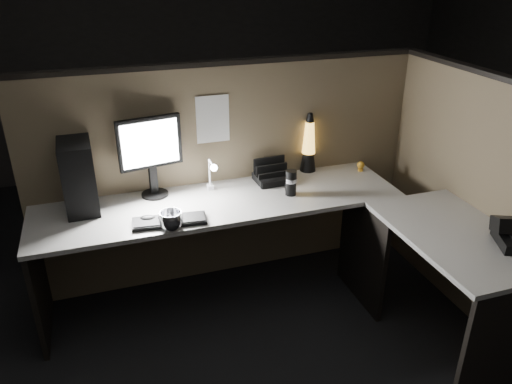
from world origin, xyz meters
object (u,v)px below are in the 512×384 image
object	(u,v)px
monitor	(150,149)
lava_lamp	(309,147)
pc_tower	(78,173)
keyboard	(170,221)

from	to	relation	value
monitor	lava_lamp	xyz separation A→B (m)	(1.09, 0.05, -0.13)
pc_tower	lava_lamp	world-z (taller)	pc_tower
lava_lamp	pc_tower	bearing A→B (deg)	-177.30
keyboard	lava_lamp	world-z (taller)	lava_lamp
pc_tower	keyboard	bearing A→B (deg)	-41.12
keyboard	lava_lamp	bearing A→B (deg)	29.63
pc_tower	keyboard	distance (m)	0.64
keyboard	lava_lamp	size ratio (longest dim) A/B	1.00
keyboard	lava_lamp	distance (m)	1.17
pc_tower	lava_lamp	xyz separation A→B (m)	(1.53, 0.07, -0.04)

